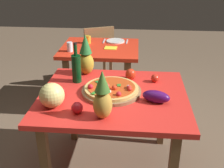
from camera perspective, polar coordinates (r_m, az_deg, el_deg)
name	(u,v)px	position (r m, az deg, el deg)	size (l,w,h in m)	color
display_table	(113,104)	(2.20, 0.28, -4.18)	(1.12, 0.97, 0.75)	brown
background_table	(100,57)	(3.30, -2.43, 5.48)	(0.88, 0.76, 0.75)	brown
dining_chair	(98,52)	(3.93, -2.96, 6.54)	(0.52, 0.52, 0.85)	olive
pizza_board	(111,91)	(2.17, -0.12, -1.46)	(0.46, 0.46, 0.03)	olive
pizza	(111,88)	(2.15, -0.12, -0.87)	(0.42, 0.42, 0.06)	tan
wine_bottle	(76,68)	(2.33, -7.24, 3.32)	(0.08, 0.08, 0.34)	#083314
pineapple_left	(86,57)	(2.47, -5.33, 5.55)	(0.14, 0.14, 0.36)	#AD8D28
pineapple_right	(103,97)	(1.79, -1.93, -2.73)	(0.13, 0.13, 0.33)	#B28632
melon	(52,95)	(1.99, -12.09, -2.26)	(0.18, 0.18, 0.18)	#D9CB74
bell_pepper	(131,74)	(2.40, 3.79, 2.00)	(0.09, 0.09, 0.10)	red
eggplant	(156,97)	(2.04, 8.93, -2.54)	(0.20, 0.09, 0.09)	#420E54
tomato_near_board	(61,92)	(2.14, -10.32, -1.51)	(0.07, 0.07, 0.07)	red
tomato_by_bottle	(155,78)	(2.37, 8.73, 1.16)	(0.07, 0.07, 0.07)	red
tomato_at_corner	(77,108)	(1.90, -7.09, -4.80)	(0.08, 0.08, 0.08)	red
drinking_glass_juice	(88,39)	(3.39, -4.94, 8.99)	(0.07, 0.07, 0.09)	gold
drinking_glass_water	(70,47)	(3.11, -8.55, 7.46)	(0.06, 0.06, 0.10)	silver
dinner_plate	(115,41)	(3.45, 0.71, 8.71)	(0.22, 0.22, 0.02)	white
fork_utensil	(104,41)	(3.46, -1.63, 8.70)	(0.02, 0.18, 0.01)	silver
knife_utensil	(127,42)	(3.44, 3.06, 8.58)	(0.02, 0.18, 0.01)	silver
napkin_folded	(111,48)	(3.21, -0.27, 7.33)	(0.14, 0.12, 0.01)	yellow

